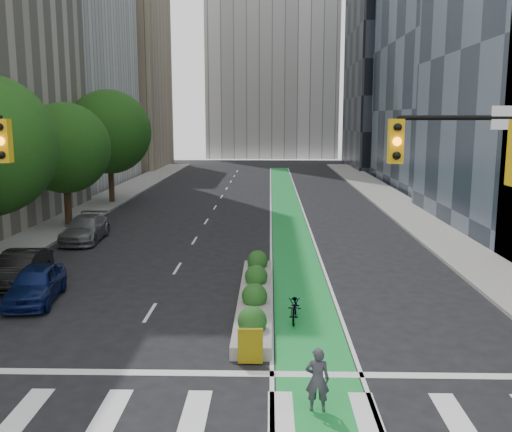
# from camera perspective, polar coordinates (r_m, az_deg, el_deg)

# --- Properties ---
(ground) EXTENTS (160.00, 160.00, 0.00)m
(ground) POSITION_cam_1_polar(r_m,az_deg,el_deg) (14.91, -5.65, -17.37)
(ground) COLOR black
(ground) RESTS_ON ground
(sidewalk_left) EXTENTS (3.60, 90.00, 0.15)m
(sidewalk_left) POSITION_cam_1_polar(r_m,az_deg,el_deg) (41.04, -17.85, -0.12)
(sidewalk_left) COLOR gray
(sidewalk_left) RESTS_ON ground
(sidewalk_right) EXTENTS (3.60, 90.00, 0.15)m
(sidewalk_right) POSITION_cam_1_polar(r_m,az_deg,el_deg) (40.04, 15.96, -0.26)
(sidewalk_right) COLOR gray
(sidewalk_right) RESTS_ON ground
(bike_lane_paint) EXTENTS (2.20, 70.00, 0.01)m
(bike_lane_paint) POSITION_cam_1_polar(r_m,az_deg,el_deg) (43.71, 3.06, 0.83)
(bike_lane_paint) COLOR #1A8F38
(bike_lane_paint) RESTS_ON ground
(building_tan_far) EXTENTS (14.00, 16.00, 26.00)m
(building_tan_far) POSITION_cam_1_polar(r_m,az_deg,el_deg) (82.32, -14.32, 13.81)
(building_tan_far) COLOR tan
(building_tan_far) RESTS_ON ground
(building_dark_end) EXTENTS (14.00, 18.00, 28.00)m
(building_dark_end) POSITION_cam_1_polar(r_m,az_deg,el_deg) (83.51, 14.51, 14.43)
(building_dark_end) COLOR black
(building_dark_end) RESTS_ON ground
(tree_midfar) EXTENTS (5.60, 5.60, 7.76)m
(tree_midfar) POSITION_cam_1_polar(r_m,az_deg,el_deg) (37.44, -18.59, 6.45)
(tree_midfar) COLOR black
(tree_midfar) RESTS_ON ground
(tree_far) EXTENTS (6.60, 6.60, 9.00)m
(tree_far) POSITION_cam_1_polar(r_m,az_deg,el_deg) (46.93, -14.47, 8.13)
(tree_far) COLOR black
(tree_far) RESTS_ON ground
(median_planter) EXTENTS (1.20, 10.26, 1.10)m
(median_planter) POSITION_cam_1_polar(r_m,az_deg,el_deg) (21.20, -0.08, -7.85)
(median_planter) COLOR gray
(median_planter) RESTS_ON ground
(bicycle) EXTENTS (0.77, 1.83, 0.94)m
(bicycle) POSITION_cam_1_polar(r_m,az_deg,el_deg) (19.65, 3.91, -9.02)
(bicycle) COLOR gray
(bicycle) RESTS_ON ground
(cyclist) EXTENTS (0.59, 0.41, 1.56)m
(cyclist) POSITION_cam_1_polar(r_m,az_deg,el_deg) (13.88, 6.16, -15.95)
(cyclist) COLOR #38333E
(cyclist) RESTS_ON ground
(parked_car_left_near) EXTENTS (2.10, 4.19, 1.37)m
(parked_car_left_near) POSITION_cam_1_polar(r_m,az_deg,el_deg) (22.92, -21.16, -6.35)
(parked_car_left_near) COLOR #0C1749
(parked_car_left_near) RESTS_ON ground
(parked_car_left_mid) EXTENTS (1.68, 4.23, 1.37)m
(parked_car_left_mid) POSITION_cam_1_polar(r_m,az_deg,el_deg) (25.53, -22.51, -4.83)
(parked_car_left_mid) COLOR black
(parked_car_left_mid) RESTS_ON ground
(parked_car_left_far) EXTENTS (2.14, 4.86, 1.39)m
(parked_car_left_far) POSITION_cam_1_polar(r_m,az_deg,el_deg) (33.19, -16.71, -1.23)
(parked_car_left_far) COLOR #585B5D
(parked_car_left_far) RESTS_ON ground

